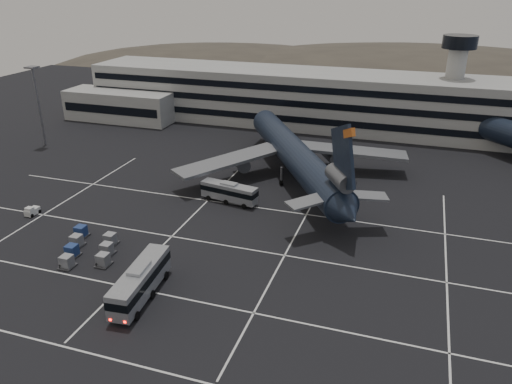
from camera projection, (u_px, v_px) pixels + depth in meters
The scene contains 11 objects.
ground at pixel (197, 256), 71.53m from camera, with size 260.00×260.00×0.00m, color black.
lane_markings at pixel (205, 254), 71.88m from camera, with size 90.00×55.62×0.01m.
terminal at pixel (298, 99), 131.48m from camera, with size 125.00×26.00×24.00m.
hills at pixel (397, 96), 219.08m from camera, with size 352.00×180.00×44.00m.
lightpole_left at pixel (37, 95), 113.03m from camera, with size 2.40×2.40×18.28m.
trijet_main at pixel (296, 156), 95.23m from camera, with size 41.48×51.91×18.08m.
bus_near at pixel (140, 280), 61.45m from camera, with size 4.06×12.74×4.43m.
bus_far at pixel (229, 192), 87.54m from camera, with size 10.71×4.17×3.69m.
tug_a at pixel (32, 211), 83.35m from camera, with size 1.53×2.48×1.56m.
tug_b at pixel (132, 296), 61.36m from camera, with size 2.84×2.33×1.59m.
uld_cluster at pixel (88, 247), 71.93m from camera, with size 10.59×10.73×1.80m.
Camera 1 is at (27.50, -56.07, 37.05)m, focal length 35.00 mm.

